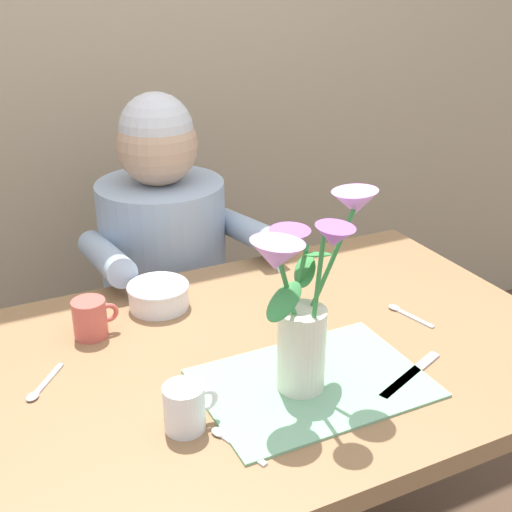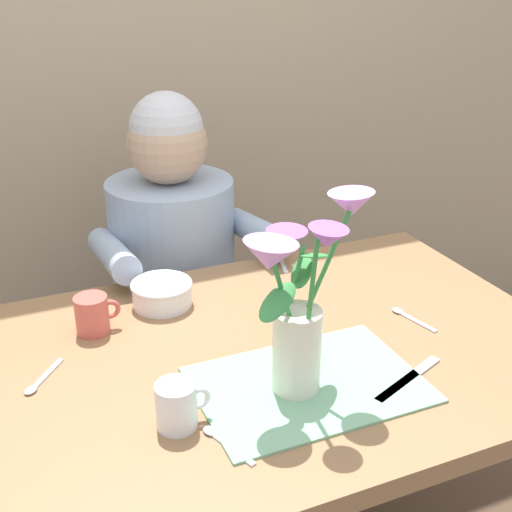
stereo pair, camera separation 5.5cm
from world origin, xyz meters
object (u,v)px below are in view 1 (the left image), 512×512
object	(u,v)px
ceramic_bowl	(158,295)
coffee_cup	(185,407)
tea_cup	(91,318)
dinner_knife	(410,375)
seated_person	(167,297)
flower_vase	(304,300)

from	to	relation	value
ceramic_bowl	coffee_cup	xyz separation A→B (m)	(-0.09, -0.41, 0.01)
ceramic_bowl	coffee_cup	size ratio (longest dim) A/B	1.46
ceramic_bowl	tea_cup	bearing A→B (deg)	-160.59
ceramic_bowl	dinner_knife	distance (m)	0.56
coffee_cup	tea_cup	size ratio (longest dim) A/B	1.00
dinner_knife	coffee_cup	distance (m)	0.43
ceramic_bowl	dinner_knife	xyz separation A→B (m)	(0.33, -0.45, -0.03)
coffee_cup	tea_cup	xyz separation A→B (m)	(-0.07, 0.35, 0.00)
coffee_cup	tea_cup	world-z (taller)	same
seated_person	tea_cup	size ratio (longest dim) A/B	12.20
dinner_knife	tea_cup	distance (m)	0.63
ceramic_bowl	tea_cup	distance (m)	0.17
flower_vase	ceramic_bowl	world-z (taller)	flower_vase
seated_person	dinner_knife	distance (m)	0.86
seated_person	dinner_knife	xyz separation A→B (m)	(0.20, -0.81, 0.18)
ceramic_bowl	dinner_knife	bearing A→B (deg)	-53.99
coffee_cup	tea_cup	distance (m)	0.36
flower_vase	tea_cup	xyz separation A→B (m)	(-0.29, 0.34, -0.14)
coffee_cup	dinner_knife	bearing A→B (deg)	-5.84
flower_vase	seated_person	bearing A→B (deg)	89.99
flower_vase	tea_cup	bearing A→B (deg)	130.31
tea_cup	flower_vase	bearing A→B (deg)	-49.69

